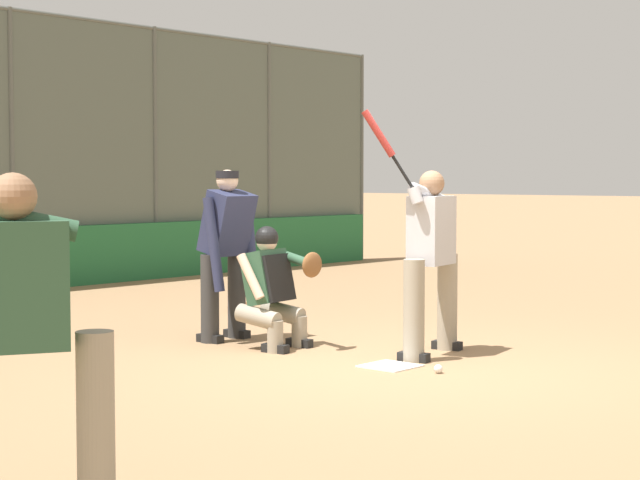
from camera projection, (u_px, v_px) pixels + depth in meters
ground_plane at (390, 367)px, 9.24m from camera, size 160.00×160.00×0.00m
home_plate_marker at (390, 366)px, 9.24m from camera, size 0.43×0.43×0.01m
batter_at_plate at (430, 255)px, 9.76m from camera, size 1.13×0.56×2.24m
catcher_behind_plate at (274, 285)px, 10.19m from camera, size 0.65×0.76×1.17m
umpire_home at (227, 249)px, 10.67m from camera, size 0.70×0.45×1.71m
batter_on_deck at (13, 332)px, 5.04m from camera, size 0.88×0.99×2.22m
fielding_glove_on_dirt at (239, 307)px, 13.02m from camera, size 0.34×0.26×0.12m
baseball_loose at (438, 369)px, 8.92m from camera, size 0.07×0.07×0.07m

